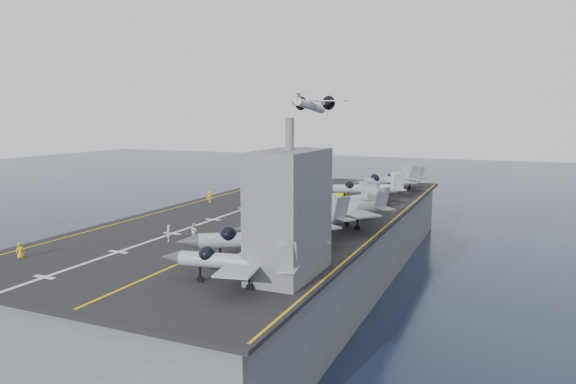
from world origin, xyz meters
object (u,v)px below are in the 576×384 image
at_px(fighter_jet_0, 238,260).
at_px(island_superstructure, 290,198).
at_px(tow_cart_a, 213,241).
at_px(transport_plane, 310,106).

bearing_deg(fighter_jet_0, island_superstructure, 55.84).
distance_m(island_superstructure, tow_cart_a, 15.81).
xyz_separation_m(island_superstructure, transport_plane, (-30.66, 84.66, 10.40)).
xyz_separation_m(island_superstructure, fighter_jet_0, (-3.09, -4.56, -5.20)).
bearing_deg(tow_cart_a, island_superstructure, -27.68).
bearing_deg(island_superstructure, tow_cart_a, 152.32).
height_order(tow_cart_a, transport_plane, transport_plane).
relative_size(fighter_jet_0, tow_cart_a, 5.83).
bearing_deg(tow_cart_a, transport_plane, 103.01).
height_order(island_superstructure, tow_cart_a, island_superstructure).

